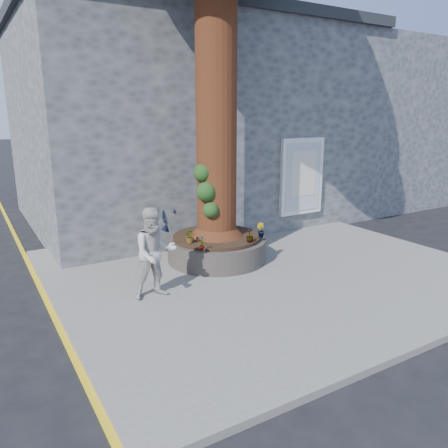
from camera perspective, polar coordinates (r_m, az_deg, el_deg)
ground at (r=8.44m, az=1.18°, el=-10.16°), size 120.00×120.00×0.00m
pavement at (r=9.97m, az=5.48°, el=-5.91°), size 9.00×8.00×0.12m
yellow_line at (r=8.35m, az=-21.22°, el=-11.48°), size 0.10×30.00×0.01m
stone_shop at (r=15.21m, az=-5.30°, el=13.01°), size 10.30×8.30×6.30m
neighbour_shop at (r=20.02m, az=16.32°, el=12.37°), size 6.00×8.00×6.00m
planter at (r=10.28m, az=-0.93°, el=-3.13°), size 2.30×2.30×0.60m
man at (r=11.03m, az=-7.32°, el=1.26°), size 0.79×0.70×1.81m
woman at (r=8.19m, az=-9.01°, el=-3.77°), size 0.87×0.70×1.72m
shopping_bag at (r=11.23m, az=-5.86°, el=-2.49°), size 0.22×0.16×0.28m
plant_a at (r=9.04m, az=-2.93°, el=-2.42°), size 0.21×0.22×0.35m
plant_b at (r=10.00m, az=4.80°, el=-0.83°), size 0.21×0.22×0.34m
plant_c at (r=9.64m, az=3.38°, el=-1.52°), size 0.17×0.17×0.30m
plant_d at (r=9.58m, az=-4.41°, el=-1.58°), size 0.33×0.35×0.32m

